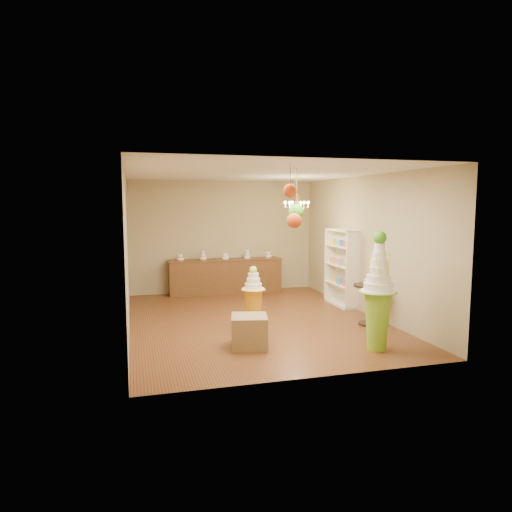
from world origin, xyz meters
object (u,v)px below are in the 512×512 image
object	(u,v)px
sideboard	(226,275)
round_table	(369,299)
pedestal_orange	(253,304)
pedestal_green	(378,304)

from	to	relation	value
sideboard	round_table	xyz separation A→B (m)	(2.10, -3.93, 0.05)
pedestal_orange	sideboard	xyz separation A→B (m)	(0.24, 3.78, -0.04)
pedestal_orange	round_table	size ratio (longest dim) A/B	1.53
sideboard	round_table	bearing A→B (deg)	-61.89
pedestal_green	pedestal_orange	distance (m)	2.32
pedestal_green	pedestal_orange	world-z (taller)	pedestal_green
pedestal_green	pedestal_orange	xyz separation A→B (m)	(-1.68, 1.59, -0.25)
pedestal_orange	sideboard	size ratio (longest dim) A/B	0.41
sideboard	round_table	size ratio (longest dim) A/B	3.75
sideboard	round_table	world-z (taller)	sideboard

